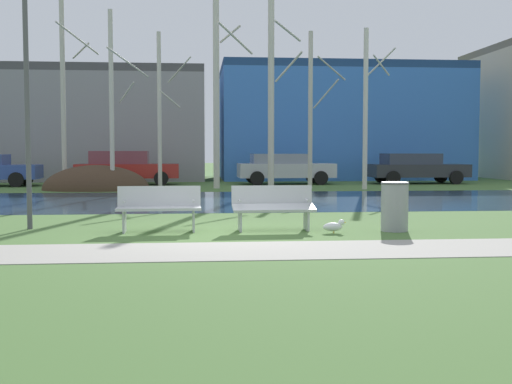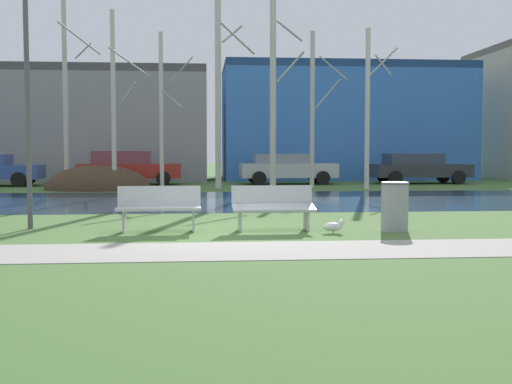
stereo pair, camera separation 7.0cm
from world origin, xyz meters
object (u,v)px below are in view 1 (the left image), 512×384
object	(u,v)px
seagull	(334,226)
parked_hatch_third_silver	(284,168)
bench_left	(159,207)
trash_bin	(395,206)
bench_right	(273,206)
streetlamp	(26,45)
parked_wagon_fourth_dark	(416,168)
parked_sedan_second_red	(125,167)

from	to	relation	value
seagull	parked_hatch_third_silver	size ratio (longest dim) A/B	0.10
bench_left	trash_bin	size ratio (longest dim) A/B	1.70
bench_left	bench_right	xyz separation A→B (m)	(2.21, 0.00, 0.00)
bench_left	seagull	world-z (taller)	bench_left
bench_left	bench_right	distance (m)	2.21
bench_left	bench_right	bearing A→B (deg)	0.00
seagull	bench_left	bearing A→B (deg)	170.68
trash_bin	streetlamp	bearing A→B (deg)	172.35
seagull	streetlamp	world-z (taller)	streetlamp
trash_bin	seagull	size ratio (longest dim) A/B	2.13
parked_hatch_third_silver	parked_wagon_fourth_dark	xyz separation A→B (m)	(6.31, -0.07, -0.00)
parked_hatch_third_silver	bench_right	bearing A→B (deg)	-98.41
parked_sedan_second_red	bench_left	bearing A→B (deg)	-81.47
seagull	parked_hatch_third_silver	distance (m)	17.69
bench_right	parked_hatch_third_silver	distance (m)	17.27
bench_left	trash_bin	xyz separation A→B (m)	(4.54, -0.31, 0.02)
trash_bin	seagull	bearing A→B (deg)	-169.44
trash_bin	parked_wagon_fourth_dark	size ratio (longest dim) A/B	0.21
bench_left	streetlamp	bearing A→B (deg)	165.97
parked_sedan_second_red	streetlamp	bearing A→B (deg)	-90.04
bench_left	seagull	xyz separation A→B (m)	(3.30, -0.54, -0.34)
bench_left	parked_wagon_fourth_dark	xyz separation A→B (m)	(11.04, 17.01, 0.29)
parked_sedan_second_red	bench_right	bearing A→B (deg)	-74.44
seagull	bench_right	bearing A→B (deg)	153.60
bench_left	seagull	size ratio (longest dim) A/B	3.62
streetlamp	trash_bin	bearing A→B (deg)	-7.65
seagull	trash_bin	bearing A→B (deg)	10.56
bench_left	parked_hatch_third_silver	distance (m)	17.73
parked_sedan_second_red	parked_wagon_fourth_dark	size ratio (longest dim) A/B	1.01
seagull	parked_sedan_second_red	bearing A→B (deg)	108.34
parked_wagon_fourth_dark	bench_right	bearing A→B (deg)	-117.44
bench_right	parked_wagon_fourth_dark	xyz separation A→B (m)	(8.83, 17.01, 0.29)
bench_right	parked_wagon_fourth_dark	size ratio (longest dim) A/B	0.35
streetlamp	bench_right	bearing A→B (deg)	-7.68
parked_hatch_third_silver	parked_sedan_second_red	bearing A→B (deg)	179.13
bench_right	seagull	size ratio (longest dim) A/B	3.62
bench_right	parked_sedan_second_red	size ratio (longest dim) A/B	0.35
bench_right	streetlamp	xyz separation A→B (m)	(-4.80, 0.65, 3.14)
parked_sedan_second_red	parked_hatch_third_silver	bearing A→B (deg)	-0.87
trash_bin	parked_wagon_fourth_dark	world-z (taller)	parked_wagon_fourth_dark
parked_sedan_second_red	seagull	bearing A→B (deg)	-71.66
bench_left	streetlamp	world-z (taller)	streetlamp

